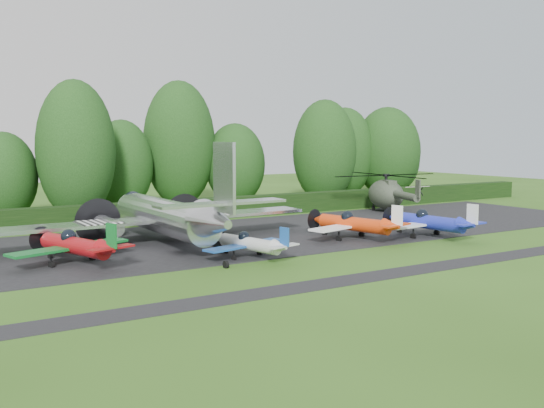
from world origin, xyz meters
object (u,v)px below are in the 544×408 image
light_plane_red (75,245)px  helicopter (386,192)px  light_plane_orange (354,224)px  light_plane_blue (429,222)px  sign_board (417,192)px  light_plane_white (249,243)px  transport_plane (166,216)px

light_plane_red → helicopter: helicopter is taller
light_plane_orange → light_plane_blue: 6.04m
helicopter → light_plane_orange: bearing=-159.4°
light_plane_red → helicopter: bearing=36.4°
light_plane_orange → sign_board: (22.60, 16.20, 0.14)m
light_plane_blue → sign_board: size_ratio=2.26×
light_plane_orange → light_plane_blue: light_plane_blue is taller
light_plane_white → sign_board: (32.94, 18.45, 0.39)m
light_plane_red → helicopter: (34.46, 10.51, 0.91)m
light_plane_white → light_plane_orange: (10.34, 2.25, 0.25)m
sign_board → light_plane_orange: bearing=-148.0°
transport_plane → light_plane_blue: (18.82, -7.16, -0.91)m
light_plane_orange → transport_plane: bearing=174.5°
light_plane_white → light_plane_blue: (15.94, -0.01, 0.26)m
helicopter → sign_board: helicopter is taller
light_plane_red → light_plane_orange: 20.50m
light_plane_white → helicopter: size_ratio=0.45×
light_plane_white → light_plane_red: bearing=174.7°
transport_plane → light_plane_blue: size_ratio=2.94×
transport_plane → sign_board: bearing=19.3°
transport_plane → light_plane_red: size_ratio=2.99×
light_plane_red → light_plane_white: size_ratio=1.24×
helicopter → light_plane_red: bearing=176.9°
light_plane_white → helicopter: (24.35, 14.30, 1.15)m
light_plane_white → sign_board: light_plane_white is taller
light_plane_red → light_plane_white: bearing=-1.2°
transport_plane → light_plane_orange: transport_plane is taller
light_plane_blue → helicopter: bearing=66.7°
light_plane_orange → light_plane_blue: bearing=-7.1°
light_plane_white → light_plane_blue: light_plane_blue is taller
light_plane_white → sign_board: bearing=44.6°
light_plane_white → light_plane_blue: 15.94m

